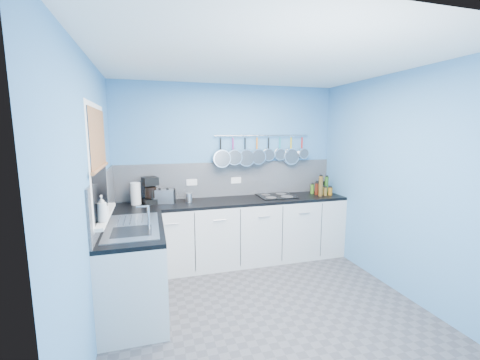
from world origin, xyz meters
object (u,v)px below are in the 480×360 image
coffee_maker (150,190)px  hob (276,196)px  soap_bottle_b (104,210)px  toaster (164,196)px  soap_bottle_a (102,209)px  paper_towel (136,194)px  canister (189,198)px

coffee_maker → hob: (1.76, -0.06, -0.17)m
soap_bottle_b → toaster: bearing=63.7°
coffee_maker → toaster: bearing=-24.9°
soap_bottle_a → paper_towel: 1.30m
soap_bottle_a → soap_bottle_b: size_ratio=1.39×
coffee_maker → paper_towel: bearing=171.4°
soap_bottle_b → coffee_maker: 1.27m
soap_bottle_b → paper_towel: size_ratio=0.60×
canister → hob: 1.27m
soap_bottle_a → canister: soap_bottle_a is taller
toaster → hob: toaster is taller
coffee_maker → hob: 1.77m
coffee_maker → toaster: (0.17, -0.02, -0.08)m
soap_bottle_b → hob: 2.47m
soap_bottle_b → hob: (2.18, 1.14, -0.23)m
hob → soap_bottle_a: bearing=-150.3°
soap_bottle_a → coffee_maker: size_ratio=0.69×
canister → hob: (1.27, 0.02, -0.06)m
soap_bottle_b → coffee_maker: (0.41, 1.20, -0.06)m
paper_towel → coffee_maker: (0.19, 0.03, 0.03)m
coffee_maker → canister: bearing=-26.4°
paper_towel → canister: 0.69m
paper_towel → soap_bottle_b: bearing=-101.0°
soap_bottle_a → hob: soap_bottle_a is taller
soap_bottle_b → toaster: (0.58, 1.18, -0.15)m
soap_bottle_a → toaster: 1.42m
soap_bottle_b → canister: soap_bottle_b is taller
paper_towel → hob: bearing=-1.0°
coffee_maker → hob: size_ratio=0.67×
toaster → canister: 0.33m
soap_bottle_a → paper_towel: (0.23, 1.28, -0.13)m
toaster → hob: 1.60m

